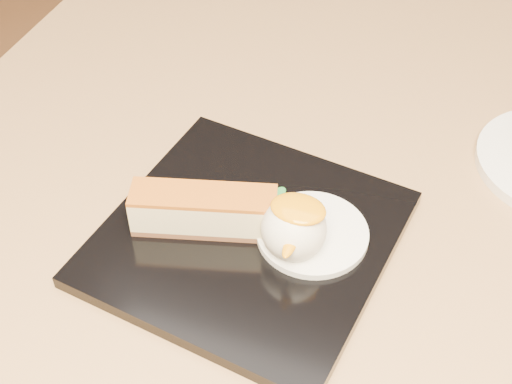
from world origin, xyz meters
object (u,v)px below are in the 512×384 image
at_px(dessert_plate, 247,238).
at_px(ice_cream_scoop, 294,229).
at_px(table, 327,301).
at_px(cheesecake, 204,210).

height_order(dessert_plate, ice_cream_scoop, ice_cream_scoop).
xyz_separation_m(table, ice_cream_scoop, (-0.02, -0.08, 0.19)).
bearing_deg(table, ice_cream_scoop, -101.10).
relative_size(table, dessert_plate, 3.64).
relative_size(table, ice_cream_scoop, 15.72).
height_order(cheesecake, ice_cream_scoop, ice_cream_scoop).
height_order(table, dessert_plate, dessert_plate).
bearing_deg(ice_cream_scoop, dessert_plate, 172.87).
bearing_deg(dessert_plate, cheesecake, -171.87).
distance_m(dessert_plate, cheesecake, 0.04).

